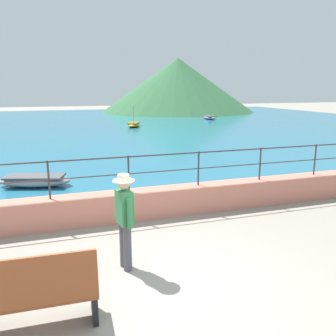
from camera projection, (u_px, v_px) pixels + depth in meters
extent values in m
plane|color=gray|center=(170.00, 286.00, 5.65)|extent=(120.00, 120.00, 0.00)
cube|color=tan|center=(129.00, 205.00, 8.54)|extent=(20.00, 0.56, 0.70)
cylinder|color=#383330|center=(49.00, 180.00, 7.80)|extent=(0.04, 0.04, 0.90)
cylinder|color=#383330|center=(129.00, 174.00, 8.35)|extent=(0.04, 0.04, 0.90)
cylinder|color=#383330|center=(198.00, 168.00, 8.91)|extent=(0.04, 0.04, 0.90)
cylinder|color=#383330|center=(260.00, 164.00, 9.46)|extent=(0.04, 0.04, 0.90)
cylinder|color=#383330|center=(315.00, 160.00, 10.02)|extent=(0.04, 0.04, 0.90)
cylinder|color=#383330|center=(128.00, 157.00, 8.26)|extent=(18.40, 0.04, 0.04)
cylinder|color=#383330|center=(129.00, 174.00, 8.35)|extent=(18.40, 0.03, 0.03)
cube|color=#236B89|center=(76.00, 126.00, 29.57)|extent=(64.00, 44.32, 0.06)
cone|color=#33663D|center=(178.00, 85.00, 46.54)|extent=(20.63, 20.63, 7.13)
cube|color=#9E4C28|center=(33.00, 297.00, 4.59)|extent=(1.72, 0.58, 0.06)
cube|color=#9E4C28|center=(29.00, 282.00, 4.31)|extent=(1.70, 0.21, 0.64)
cube|color=black|center=(94.00, 303.00, 4.86)|extent=(0.10, 0.47, 0.43)
cylinder|color=#4C4C56|center=(124.00, 244.00, 6.22)|extent=(0.15, 0.15, 0.86)
cylinder|color=#4C4C56|center=(127.00, 248.00, 6.07)|extent=(0.15, 0.15, 0.86)
cube|color=#337F4C|center=(124.00, 207.00, 5.98)|extent=(0.28, 0.39, 0.60)
cylinder|color=#337F4C|center=(120.00, 205.00, 6.19)|extent=(0.09, 0.09, 0.52)
cylinder|color=#337F4C|center=(130.00, 214.00, 5.78)|extent=(0.09, 0.09, 0.52)
sphere|color=beige|center=(124.00, 183.00, 5.88)|extent=(0.22, 0.22, 0.22)
cylinder|color=beige|center=(124.00, 181.00, 5.87)|extent=(0.38, 0.38, 0.02)
cylinder|color=beige|center=(123.00, 177.00, 5.86)|extent=(0.20, 0.20, 0.10)
ellipsoid|color=gold|center=(134.00, 125.00, 28.41)|extent=(1.75, 2.47, 0.36)
cube|color=brown|center=(134.00, 123.00, 28.38)|extent=(1.44, 1.99, 0.06)
cylinder|color=#B2A899|center=(133.00, 114.00, 28.11)|extent=(0.06, 0.06, 1.41)
ellipsoid|color=gray|center=(209.00, 117.00, 35.34)|extent=(1.04, 2.35, 0.36)
cube|color=#4D4D51|center=(209.00, 116.00, 35.30)|extent=(0.88, 1.88, 0.06)
ellipsoid|color=gray|center=(35.00, 181.00, 11.18)|extent=(2.46, 1.54, 0.36)
cube|color=#4D4D51|center=(35.00, 176.00, 11.14)|extent=(1.98, 1.27, 0.06)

